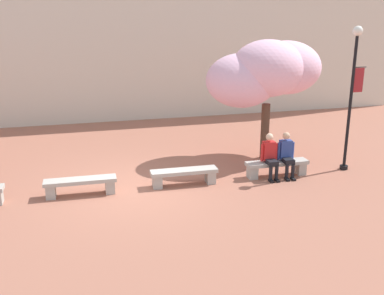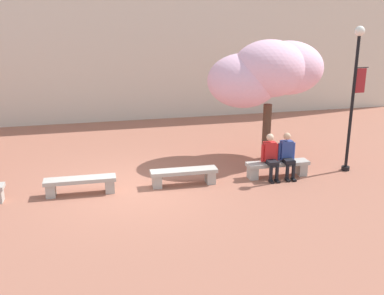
{
  "view_description": "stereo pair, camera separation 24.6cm",
  "coord_description": "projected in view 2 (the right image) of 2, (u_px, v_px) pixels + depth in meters",
  "views": [
    {
      "loc": [
        -1.39,
        -11.23,
        4.57
      ],
      "look_at": [
        1.66,
        0.2,
        1.0
      ],
      "focal_mm": 42.0,
      "sensor_mm": 36.0,
      "label": 1
    },
    {
      "loc": [
        -1.15,
        -11.29,
        4.57
      ],
      "look_at": [
        1.66,
        0.2,
        1.0
      ],
      "focal_mm": 42.0,
      "sensor_mm": 36.0,
      "label": 2
    }
  ],
  "objects": [
    {
      "name": "person_seated_right",
      "position": [
        287.0,
        153.0,
        12.83
      ],
      "size": [
        0.51,
        0.7,
        1.29
      ],
      "color": "black",
      "rests_on": "ground"
    },
    {
      "name": "stone_bench_near_east",
      "position": [
        277.0,
        167.0,
        12.94
      ],
      "size": [
        1.85,
        0.47,
        0.45
      ],
      "color": "#ADA89E",
      "rests_on": "ground"
    },
    {
      "name": "stone_bench_center",
      "position": [
        184.0,
        174.0,
        12.31
      ],
      "size": [
        1.85,
        0.47,
        0.45
      ],
      "color": "#ADA89E",
      "rests_on": "ground"
    },
    {
      "name": "lamp_post_with_banner",
      "position": [
        354.0,
        87.0,
        12.82
      ],
      "size": [
        0.54,
        0.28,
        4.22
      ],
      "color": "black",
      "rests_on": "ground"
    },
    {
      "name": "stone_bench_near_west",
      "position": [
        80.0,
        183.0,
        11.68
      ],
      "size": [
        1.85,
        0.47,
        0.45
      ],
      "color": "#ADA89E",
      "rests_on": "ground"
    },
    {
      "name": "building_facade",
      "position": [
        104.0,
        10.0,
        20.14
      ],
      "size": [
        28.0,
        4.0,
        9.38
      ],
      "primitive_type": "cube",
      "color": "beige",
      "rests_on": "ground"
    },
    {
      "name": "person_seated_left",
      "position": [
        270.0,
        155.0,
        12.72
      ],
      "size": [
        0.51,
        0.68,
        1.29
      ],
      "color": "black",
      "rests_on": "ground"
    },
    {
      "name": "ground_plane",
      "position": [
        134.0,
        189.0,
        12.08
      ],
      "size": [
        100.0,
        100.0,
        0.0
      ],
      "primitive_type": "plane",
      "color": "#9E604C"
    },
    {
      "name": "cherry_tree_main",
      "position": [
        267.0,
        73.0,
        14.01
      ],
      "size": [
        3.76,
        2.38,
        3.79
      ],
      "color": "#513828",
      "rests_on": "ground"
    }
  ]
}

